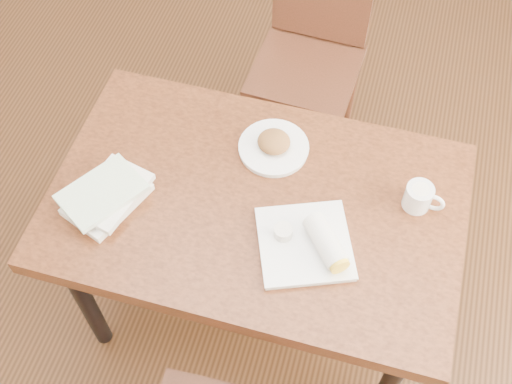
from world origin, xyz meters
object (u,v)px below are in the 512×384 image
(table, at_px, (256,215))
(book_stack, at_px, (107,196))
(chair_far, at_px, (312,44))
(coffee_mug, at_px, (419,197))
(plate_scone, at_px, (274,146))
(plate_burrito, at_px, (311,243))

(table, height_order, book_stack, book_stack)
(chair_far, relative_size, coffee_mug, 7.72)
(table, height_order, chair_far, chair_far)
(chair_far, distance_m, plate_scone, 0.75)
(plate_burrito, height_order, book_stack, plate_burrito)
(plate_scone, bearing_deg, chair_far, 91.75)
(table, xyz_separation_m, chair_far, (-0.02, 0.92, -0.12))
(table, height_order, coffee_mug, coffee_mug)
(plate_scone, xyz_separation_m, coffee_mug, (0.47, -0.08, 0.02))
(coffee_mug, relative_size, plate_burrito, 0.36)
(table, bearing_deg, book_stack, -164.20)
(plate_scone, bearing_deg, book_stack, -143.03)
(table, relative_size, book_stack, 4.31)
(table, relative_size, chair_far, 1.32)
(coffee_mug, distance_m, plate_burrito, 0.36)
(table, bearing_deg, coffee_mug, 14.12)
(plate_scone, xyz_separation_m, book_stack, (-0.43, -0.33, 0.01))
(coffee_mug, height_order, book_stack, coffee_mug)
(table, distance_m, chair_far, 0.93)
(coffee_mug, bearing_deg, plate_scone, 169.79)
(plate_scone, relative_size, coffee_mug, 1.83)
(table, distance_m, book_stack, 0.46)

